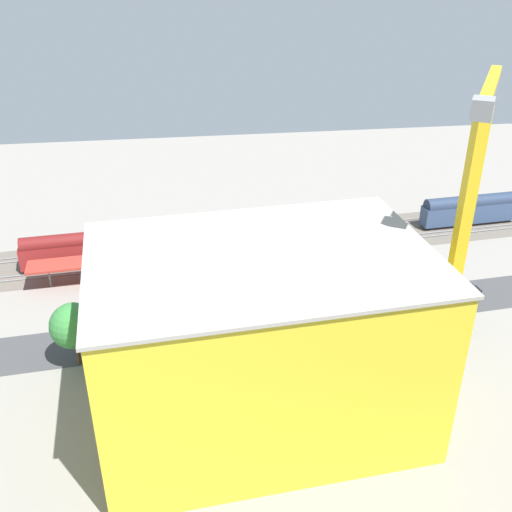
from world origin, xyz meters
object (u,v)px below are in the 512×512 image
at_px(street_tree_1, 106,325).
at_px(street_tree_2, 454,301).
at_px(traffic_light, 298,278).
at_px(parked_car_4, 266,306).
at_px(street_tree_3, 73,326).
at_px(freight_coach_far, 69,250).
at_px(parked_car_5, 214,310).
at_px(passenger_coach, 469,209).
at_px(tower_crane, 463,228).
at_px(platform_canopy_near, 228,248).
at_px(parked_car_2, 368,299).
at_px(platform_canopy_far, 194,230).
at_px(parked_car_1, 414,295).
at_px(parked_car_0, 467,291).
at_px(parked_car_7, 105,320).
at_px(parked_car_3, 314,302).
at_px(construction_building, 261,341).
at_px(box_truck_0, 216,320).
at_px(parked_car_6, 162,313).
at_px(street_tree_0, 183,323).
at_px(locomotive, 343,223).

height_order(street_tree_1, street_tree_2, street_tree_1).
bearing_deg(traffic_light, street_tree_1, 19.09).
xyz_separation_m(parked_car_4, street_tree_3, (26.88, 9.06, 5.28)).
bearing_deg(freight_coach_far, street_tree_2, 154.77).
height_order(parked_car_5, street_tree_2, street_tree_2).
bearing_deg(passenger_coach, street_tree_3, 25.76).
height_order(freight_coach_far, tower_crane, tower_crane).
bearing_deg(platform_canopy_near, street_tree_1, 51.18).
xyz_separation_m(parked_car_2, street_tree_1, (38.82, 8.07, 4.40)).
xyz_separation_m(platform_canopy_near, platform_canopy_far, (5.38, -7.89, -0.02)).
bearing_deg(parked_car_1, parked_car_0, 177.78).
xyz_separation_m(platform_canopy_near, parked_car_7, (19.77, 14.82, -3.04)).
bearing_deg(parked_car_3, tower_crane, 124.29).
xyz_separation_m(construction_building, box_truck_0, (3.85, -17.95, -8.77)).
distance_m(platform_canopy_near, box_truck_0, 19.07).
relative_size(parked_car_4, construction_building, 0.13).
relative_size(parked_car_0, parked_car_1, 0.91).
bearing_deg(parked_car_7, street_tree_3, 72.96).
bearing_deg(parked_car_5, construction_building, 100.13).
bearing_deg(street_tree_2, platform_canopy_far, -40.87).
bearing_deg(box_truck_0, construction_building, 102.10).
bearing_deg(parked_car_6, street_tree_0, 108.81).
bearing_deg(parked_car_4, parked_car_3, -179.49).
bearing_deg(traffic_light, tower_crane, 126.83).
distance_m(construction_building, street_tree_1, 23.79).
bearing_deg(platform_canopy_far, parked_car_6, 74.92).
relative_size(locomotive, parked_car_5, 3.71).
distance_m(passenger_coach, street_tree_2, 38.78).
bearing_deg(parked_car_6, locomotive, -144.18).
relative_size(platform_canopy_near, street_tree_2, 9.22).
relative_size(parked_car_2, street_tree_2, 0.65).
distance_m(street_tree_2, traffic_light, 22.81).
bearing_deg(parked_car_2, traffic_light, -8.61).
bearing_deg(locomotive, parked_car_0, 117.45).
bearing_deg(parked_car_3, parked_car_5, -0.46).
xyz_separation_m(freight_coach_far, construction_building, (-27.32, 40.62, 7.26)).
relative_size(tower_crane, box_truck_0, 4.04).
bearing_deg(traffic_light, parked_car_4, 15.17).
distance_m(platform_canopy_far, parked_car_7, 27.05).
relative_size(locomotive, parked_car_7, 3.78).
xyz_separation_m(parked_car_2, parked_car_7, (40.17, -0.02, -0.06)).
relative_size(parked_car_3, parked_car_5, 0.98).
distance_m(freight_coach_far, parked_car_7, 20.37).
xyz_separation_m(passenger_coach, freight_coach_far, (76.18, 6.84, 0.07)).
bearing_deg(parked_car_3, traffic_light, -31.21).
xyz_separation_m(parked_car_5, box_truck_0, (-0.11, 4.20, 1.05)).
height_order(parked_car_0, parked_car_3, parked_car_3).
relative_size(locomotive, parked_car_1, 3.54).
xyz_separation_m(street_tree_0, traffic_light, (-17.96, -9.96, -0.20)).
bearing_deg(locomotive, street_tree_2, 101.14).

